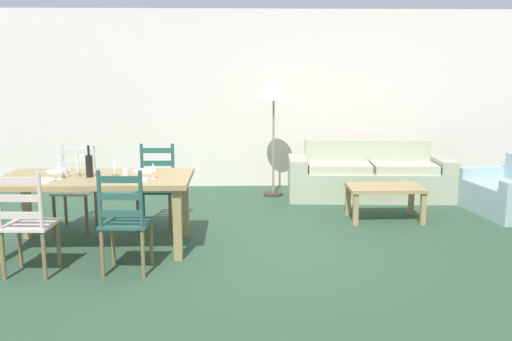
% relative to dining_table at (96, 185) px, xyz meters
% --- Properties ---
extents(ground_plane, '(9.60, 9.60, 0.02)m').
position_rel_dining_table_xyz_m(ground_plane, '(1.58, -0.14, -0.67)').
color(ground_plane, '#2E4C35').
extents(wall_far, '(9.60, 0.16, 2.70)m').
position_rel_dining_table_xyz_m(wall_far, '(1.58, 3.16, 0.69)').
color(wall_far, silver).
rests_on(wall_far, ground_plane).
extents(dining_table, '(1.90, 0.96, 0.75)m').
position_rel_dining_table_xyz_m(dining_table, '(0.00, 0.00, 0.00)').
color(dining_table, '#9E8351').
rests_on(dining_table, ground_plane).
extents(dining_chair_near_left, '(0.44, 0.42, 0.96)m').
position_rel_dining_table_xyz_m(dining_chair_near_left, '(-0.43, -0.75, -0.19)').
color(dining_chair_near_left, beige).
rests_on(dining_chair_near_left, ground_plane).
extents(dining_chair_near_right, '(0.44, 0.43, 0.96)m').
position_rel_dining_table_xyz_m(dining_chair_near_right, '(0.42, -0.71, -0.19)').
color(dining_chair_near_right, '#255147').
rests_on(dining_chair_near_right, ground_plane).
extents(dining_chair_far_left, '(0.44, 0.43, 0.96)m').
position_rel_dining_table_xyz_m(dining_chair_far_left, '(-0.42, 0.74, -0.19)').
color(dining_chair_far_left, beige).
rests_on(dining_chair_far_left, ground_plane).
extents(dining_chair_far_right, '(0.43, 0.41, 0.96)m').
position_rel_dining_table_xyz_m(dining_chair_far_right, '(0.49, 0.78, -0.19)').
color(dining_chair_far_right, '#245A4A').
rests_on(dining_chair_far_right, ground_plane).
extents(dinner_plate_near_left, '(0.24, 0.24, 0.02)m').
position_rel_dining_table_xyz_m(dinner_plate_near_left, '(-0.45, -0.25, 0.10)').
color(dinner_plate_near_left, white).
rests_on(dinner_plate_near_left, dining_table).
extents(fork_near_left, '(0.02, 0.17, 0.01)m').
position_rel_dining_table_xyz_m(fork_near_left, '(-0.60, -0.25, 0.09)').
color(fork_near_left, silver).
rests_on(fork_near_left, dining_table).
extents(dinner_plate_near_right, '(0.24, 0.24, 0.02)m').
position_rel_dining_table_xyz_m(dinner_plate_near_right, '(0.45, -0.25, 0.10)').
color(dinner_plate_near_right, white).
rests_on(dinner_plate_near_right, dining_table).
extents(fork_near_right, '(0.03, 0.17, 0.01)m').
position_rel_dining_table_xyz_m(fork_near_right, '(0.30, -0.25, 0.09)').
color(fork_near_right, silver).
rests_on(fork_near_right, dining_table).
extents(dinner_plate_far_left, '(0.24, 0.24, 0.02)m').
position_rel_dining_table_xyz_m(dinner_plate_far_left, '(-0.45, 0.25, 0.10)').
color(dinner_plate_far_left, white).
rests_on(dinner_plate_far_left, dining_table).
extents(fork_far_left, '(0.02, 0.17, 0.01)m').
position_rel_dining_table_xyz_m(fork_far_left, '(-0.60, 0.25, 0.09)').
color(fork_far_left, silver).
rests_on(fork_far_left, dining_table).
extents(dinner_plate_far_right, '(0.24, 0.24, 0.02)m').
position_rel_dining_table_xyz_m(dinner_plate_far_right, '(0.45, 0.25, 0.10)').
color(dinner_plate_far_right, white).
rests_on(dinner_plate_far_right, dining_table).
extents(fork_far_right, '(0.03, 0.17, 0.01)m').
position_rel_dining_table_xyz_m(fork_far_right, '(0.30, 0.25, 0.09)').
color(fork_far_right, silver).
rests_on(fork_far_right, dining_table).
extents(wine_bottle, '(0.07, 0.07, 0.32)m').
position_rel_dining_table_xyz_m(wine_bottle, '(-0.05, -0.03, 0.20)').
color(wine_bottle, black).
rests_on(wine_bottle, dining_table).
extents(wine_glass_near_left, '(0.06, 0.06, 0.16)m').
position_rel_dining_table_xyz_m(wine_glass_near_left, '(-0.31, -0.13, 0.20)').
color(wine_glass_near_left, white).
rests_on(wine_glass_near_left, dining_table).
extents(wine_glass_near_right, '(0.06, 0.06, 0.16)m').
position_rel_dining_table_xyz_m(wine_glass_near_right, '(0.60, -0.16, 0.20)').
color(wine_glass_near_right, white).
rests_on(wine_glass_near_right, dining_table).
extents(coffee_cup_primary, '(0.07, 0.07, 0.09)m').
position_rel_dining_table_xyz_m(coffee_cup_primary, '(0.32, -0.07, 0.13)').
color(coffee_cup_primary, beige).
rests_on(coffee_cup_primary, dining_table).
extents(coffee_cup_secondary, '(0.07, 0.07, 0.09)m').
position_rel_dining_table_xyz_m(coffee_cup_secondary, '(-0.30, -0.02, 0.13)').
color(coffee_cup_secondary, beige).
rests_on(coffee_cup_secondary, dining_table).
extents(candle_tall, '(0.05, 0.05, 0.26)m').
position_rel_dining_table_xyz_m(candle_tall, '(-0.18, 0.02, 0.16)').
color(candle_tall, '#998C66').
rests_on(candle_tall, dining_table).
extents(candle_short, '(0.05, 0.05, 0.17)m').
position_rel_dining_table_xyz_m(candle_short, '(0.20, -0.04, 0.13)').
color(candle_short, '#998C66').
rests_on(candle_short, dining_table).
extents(couch, '(2.32, 0.93, 0.80)m').
position_rel_dining_table_xyz_m(couch, '(3.29, 2.22, -0.37)').
color(couch, '#A5AA8A').
rests_on(couch, ground_plane).
extents(coffee_table, '(0.90, 0.56, 0.42)m').
position_rel_dining_table_xyz_m(coffee_table, '(3.20, 1.00, -0.31)').
color(coffee_table, '#9E8351').
rests_on(coffee_table, ground_plane).
extents(armchair_upholstered, '(0.95, 1.26, 0.72)m').
position_rel_dining_table_xyz_m(armchair_upholstered, '(4.91, 1.26, -0.41)').
color(armchair_upholstered, '#98B3B4').
rests_on(armchair_upholstered, ground_plane).
extents(standing_lamp, '(0.40, 0.40, 1.64)m').
position_rel_dining_table_xyz_m(standing_lamp, '(1.94, 2.40, 0.75)').
color(standing_lamp, '#332D28').
rests_on(standing_lamp, ground_plane).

